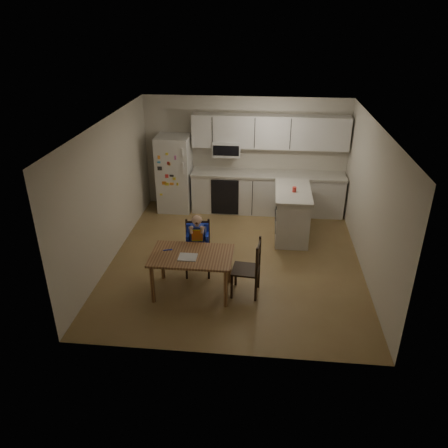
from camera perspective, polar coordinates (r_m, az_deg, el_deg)
room at (r=7.97m, az=1.91°, el=4.96°), size 4.52×5.01×2.51m
refrigerator at (r=9.87m, az=-6.48°, el=6.58°), size 0.72×0.70×1.70m
kitchen_run at (r=9.73m, az=5.60°, el=6.51°), size 3.37×0.62×2.15m
kitchen_island at (r=8.79m, az=8.84°, el=1.40°), size 0.69×1.32×0.97m
red_cup at (r=8.53m, az=9.17°, el=4.49°), size 0.08×0.08×0.10m
dining_table at (r=6.90m, az=-4.22°, el=-4.68°), size 1.29×0.83×0.69m
napkin at (r=6.78m, az=-4.76°, el=-4.33°), size 0.28×0.25×0.01m
toddler_spoon at (r=7.01m, az=-7.46°, el=-3.38°), size 0.12×0.06×0.02m
chair_booster at (r=7.39m, az=-3.48°, el=-1.76°), size 0.46×0.46×1.11m
chair_side at (r=6.88m, az=3.66°, el=-5.34°), size 0.46×0.46×0.95m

